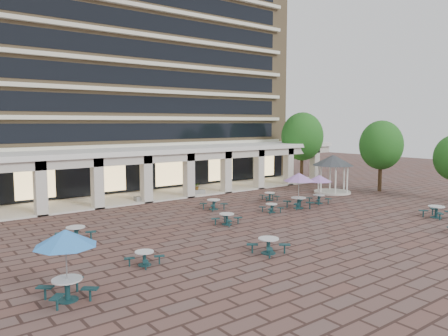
{
  "coord_description": "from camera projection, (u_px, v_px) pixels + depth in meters",
  "views": [
    {
      "loc": [
        -19.0,
        -20.16,
        6.69
      ],
      "look_at": [
        -1.16,
        3.0,
        3.63
      ],
      "focal_mm": 35.0,
      "sensor_mm": 36.0,
      "label": 1
    }
  ],
  "objects": [
    {
      "name": "apartment_building",
      "position": [
        105.0,
        67.0,
        46.86
      ],
      "size": [
        40.0,
        15.5,
        25.2
      ],
      "color": "#917651",
      "rests_on": "ground"
    },
    {
      "name": "picnic_table_1",
      "position": [
        268.0,
        244.0,
        22.34
      ],
      "size": [
        1.92,
        1.92,
        0.8
      ],
      "rotation": [
        0.0,
        0.0,
        0.1
      ],
      "color": "#143B3C",
      "rests_on": "ground"
    },
    {
      "name": "picnic_table_12",
      "position": [
        214.0,
        203.0,
        33.66
      ],
      "size": [
        1.82,
        1.82,
        0.77
      ],
      "rotation": [
        0.0,
        0.0,
        0.07
      ],
      "color": "#143B3C",
      "rests_on": "ground"
    },
    {
      "name": "planter_right",
      "position": [
        197.0,
        191.0,
        40.23
      ],
      "size": [
        1.5,
        0.63,
        1.17
      ],
      "color": "gray",
      "rests_on": "ground"
    },
    {
      "name": "picnic_table_7",
      "position": [
        436.0,
        211.0,
        30.73
      ],
      "size": [
        1.92,
        1.92,
        0.83
      ],
      "rotation": [
        0.0,
        0.0,
        -0.05
      ],
      "color": "#143B3C",
      "rests_on": "ground"
    },
    {
      "name": "retail_arcade",
      "position": [
        155.0,
        163.0,
        39.46
      ],
      "size": [
        42.0,
        6.6,
        4.4
      ],
      "color": "white",
      "rests_on": "ground"
    },
    {
      "name": "gazebo",
      "position": [
        333.0,
        165.0,
        41.34
      ],
      "size": [
        3.87,
        3.87,
        3.6
      ],
      "rotation": [
        0.0,
        0.0,
        -0.19
      ],
      "color": "beige",
      "rests_on": "ground"
    },
    {
      "name": "planter_left",
      "position": [
        143.0,
        196.0,
        36.9
      ],
      "size": [
        1.5,
        0.6,
        1.2
      ],
      "color": "gray",
      "rests_on": "ground"
    },
    {
      "name": "picnic_table_10",
      "position": [
        270.0,
        196.0,
        37.65
      ],
      "size": [
        1.81,
        1.81,
        0.67
      ],
      "rotation": [
        0.0,
        0.0,
        -0.37
      ],
      "color": "#143B3C",
      "rests_on": "ground"
    },
    {
      "name": "picnic_table_11",
      "position": [
        319.0,
        179.0,
        35.96
      ],
      "size": [
        2.05,
        2.05,
        2.37
      ],
      "rotation": [
        0.0,
        0.0,
        -0.13
      ],
      "color": "#143B3C",
      "rests_on": "ground"
    },
    {
      "name": "picnic_table_6",
      "position": [
        299.0,
        178.0,
        33.91
      ],
      "size": [
        2.4,
        2.4,
        2.77
      ],
      "rotation": [
        0.0,
        0.0,
        -0.21
      ],
      "color": "#143B3C",
      "rests_on": "ground"
    },
    {
      "name": "picnic_table_9",
      "position": [
        227.0,
        218.0,
        28.66
      ],
      "size": [
        1.96,
        1.96,
        0.74
      ],
      "rotation": [
        0.0,
        0.0,
        0.32
      ],
      "color": "#143B3C",
      "rests_on": "ground"
    },
    {
      "name": "tree_east_c",
      "position": [
        302.0,
        137.0,
        48.9
      ],
      "size": [
        4.7,
        4.7,
        7.83
      ],
      "color": "#3F2919",
      "rests_on": "ground"
    },
    {
      "name": "tree_east_a",
      "position": [
        381.0,
        145.0,
        42.19
      ],
      "size": [
        4.14,
        4.14,
        6.89
      ],
      "color": "#3F2919",
      "rests_on": "ground"
    },
    {
      "name": "ground",
      "position": [
        267.0,
        227.0,
        28.11
      ],
      "size": [
        120.0,
        120.0,
        0.0
      ],
      "primitive_type": "plane",
      "color": "brown",
      "rests_on": "ground"
    },
    {
      "name": "picnic_table_8",
      "position": [
        76.0,
        232.0,
        24.77
      ],
      "size": [
        2.15,
        2.15,
        0.8
      ],
      "rotation": [
        0.0,
        0.0,
        0.35
      ],
      "color": "#143B3C",
      "rests_on": "ground"
    },
    {
      "name": "picnic_table_0",
      "position": [
        144.0,
        257.0,
        20.48
      ],
      "size": [
        1.83,
        1.83,
        0.67
      ],
      "rotation": [
        0.0,
        0.0,
        0.38
      ],
      "color": "#143B3C",
      "rests_on": "ground"
    },
    {
      "name": "picnic_table_13",
      "position": [
        271.0,
        207.0,
        32.54
      ],
      "size": [
        1.61,
        1.61,
        0.65
      ],
      "rotation": [
        0.0,
        0.0,
        -0.14
      ],
      "color": "#143B3C",
      "rests_on": "ground"
    },
    {
      "name": "picnic_table_4",
      "position": [
        66.0,
        241.0,
        16.22
      ],
      "size": [
        2.35,
        2.35,
        2.72
      ],
      "rotation": [
        0.0,
        0.0,
        0.05
      ],
      "color": "#143B3C",
      "rests_on": "ground"
    }
  ]
}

